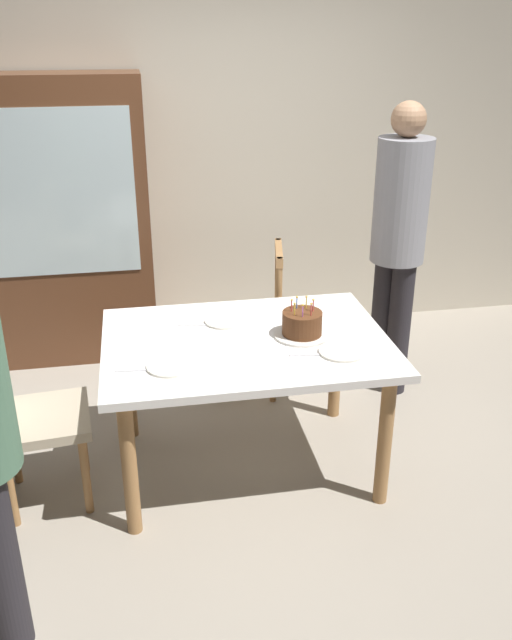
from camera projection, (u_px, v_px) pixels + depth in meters
ground at (247, 464)px, 3.61m from camera, size 6.40×6.40×0.00m
back_wall at (202, 158)px, 4.75m from camera, size 6.40×0.10×2.60m
dining_table at (246, 356)px, 3.35m from camera, size 1.40×1.01×0.75m
birthday_cake at (302, 325)px, 3.32m from camera, size 0.28×0.28×0.20m
plate_near_celebrant at (171, 366)px, 3.04m from camera, size 0.22×0.22×0.01m
plate_far_side at (226, 321)px, 3.50m from camera, size 0.22×0.22×0.01m
plate_near_guest at (342, 352)px, 3.17m from camera, size 0.22×0.22×0.01m
fork_near_celebrant at (135, 370)px, 3.01m from camera, size 0.18×0.04×0.01m
fork_far_side at (195, 325)px, 3.46m from camera, size 0.18×0.05×0.01m
fork_near_guest at (309, 355)px, 3.15m from camera, size 0.18×0.04×0.01m
chair_spindle_back at (251, 323)px, 4.19m from camera, size 0.51×0.51×0.95m
chair_upholstered at (20, 407)px, 3.14m from camera, size 0.48×0.48×0.95m
person_guest at (398, 235)px, 3.98m from camera, size 0.32×0.32×1.79m
china_cabinet at (66, 223)px, 4.47m from camera, size 1.10×0.45×1.90m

